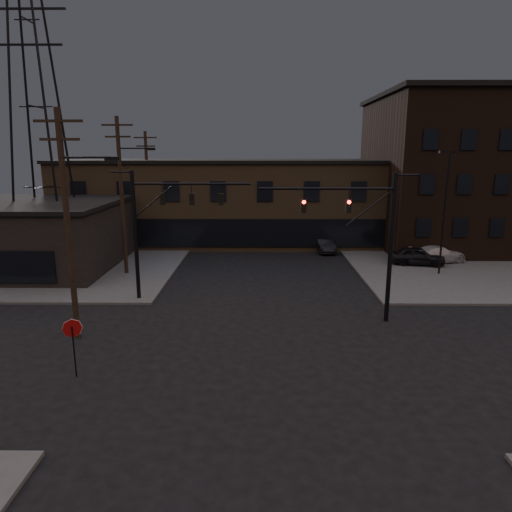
# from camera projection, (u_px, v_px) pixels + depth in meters

# --- Properties ---
(ground) EXTENTS (140.00, 140.00, 0.00)m
(ground) POSITION_uv_depth(u_px,v_px,m) (269.00, 356.00, 20.69)
(ground) COLOR black
(ground) RESTS_ON ground
(sidewalk_ne) EXTENTS (30.00, 30.00, 0.15)m
(sidewalk_ne) POSITION_uv_depth(u_px,v_px,m) (503.00, 252.00, 41.93)
(sidewalk_ne) COLOR #474744
(sidewalk_ne) RESTS_ON ground
(sidewalk_nw) EXTENTS (30.00, 30.00, 0.15)m
(sidewalk_nw) POSITION_uv_depth(u_px,v_px,m) (28.00, 251.00, 42.32)
(sidewalk_nw) COLOR #474744
(sidewalk_nw) RESTS_ON ground
(building_row) EXTENTS (40.00, 12.00, 8.00)m
(building_row) POSITION_uv_depth(u_px,v_px,m) (264.00, 202.00, 47.10)
(building_row) COLOR brown
(building_row) RESTS_ON ground
(building_right) EXTENTS (22.00, 16.00, 14.00)m
(building_right) POSITION_uv_depth(u_px,v_px,m) (491.00, 174.00, 44.28)
(building_right) COLOR black
(building_right) RESTS_ON ground
(building_left) EXTENTS (16.00, 12.00, 5.00)m
(building_left) POSITION_uv_depth(u_px,v_px,m) (12.00, 237.00, 35.91)
(building_left) COLOR black
(building_left) RESTS_ON ground
(traffic_signal_near) EXTENTS (7.12, 0.24, 8.00)m
(traffic_signal_near) POSITION_uv_depth(u_px,v_px,m) (370.00, 232.00, 23.93)
(traffic_signal_near) COLOR black
(traffic_signal_near) RESTS_ON ground
(traffic_signal_far) EXTENTS (7.12, 0.24, 8.00)m
(traffic_signal_far) POSITION_uv_depth(u_px,v_px,m) (156.00, 221.00, 27.43)
(traffic_signal_far) COLOR black
(traffic_signal_far) RESTS_ON ground
(stop_sign) EXTENTS (0.72, 0.33, 2.48)m
(stop_sign) POSITION_uv_depth(u_px,v_px,m) (73.00, 334.00, 18.42)
(stop_sign) COLOR black
(stop_sign) RESTS_ON ground
(utility_pole_near) EXTENTS (3.70, 0.28, 11.00)m
(utility_pole_near) POSITION_uv_depth(u_px,v_px,m) (69.00, 221.00, 21.42)
(utility_pole_near) COLOR black
(utility_pole_near) RESTS_ON ground
(utility_pole_mid) EXTENTS (3.70, 0.28, 11.50)m
(utility_pole_mid) POSITION_uv_depth(u_px,v_px,m) (122.00, 193.00, 33.07)
(utility_pole_mid) COLOR black
(utility_pole_mid) RESTS_ON ground
(utility_pole_far) EXTENTS (2.20, 0.28, 11.00)m
(utility_pole_far) POSITION_uv_depth(u_px,v_px,m) (148.00, 186.00, 44.85)
(utility_pole_far) COLOR black
(utility_pole_far) RESTS_ON ground
(transmission_tower) EXTENTS (7.00, 7.00, 25.00)m
(transmission_tower) POSITION_uv_depth(u_px,v_px,m) (36.00, 107.00, 35.62)
(transmission_tower) COLOR black
(transmission_tower) RESTS_ON ground
(lot_light_a) EXTENTS (1.50, 0.28, 9.14)m
(lot_light_a) POSITION_uv_depth(u_px,v_px,m) (445.00, 202.00, 33.00)
(lot_light_a) COLOR black
(lot_light_a) RESTS_ON ground
(lot_light_b) EXTENTS (1.50, 0.28, 9.14)m
(lot_light_b) POSITION_uv_depth(u_px,v_px,m) (494.00, 196.00, 37.82)
(lot_light_b) COLOR black
(lot_light_b) RESTS_ON ground
(parked_car_lot_a) EXTENTS (4.54, 2.64, 1.45)m
(parked_car_lot_a) POSITION_uv_depth(u_px,v_px,m) (417.00, 256.00, 36.71)
(parked_car_lot_a) COLOR black
(parked_car_lot_a) RESTS_ON sidewalk_ne
(parked_car_lot_b) EXTENTS (5.03, 3.16, 1.36)m
(parked_car_lot_b) POSITION_uv_depth(u_px,v_px,m) (438.00, 254.00, 37.54)
(parked_car_lot_b) COLOR #B4B5B7
(parked_car_lot_b) RESTS_ON sidewalk_ne
(car_crossing) EXTENTS (1.84, 4.27, 1.37)m
(car_crossing) POSITION_uv_depth(u_px,v_px,m) (324.00, 244.00, 42.20)
(car_crossing) COLOR black
(car_crossing) RESTS_ON ground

